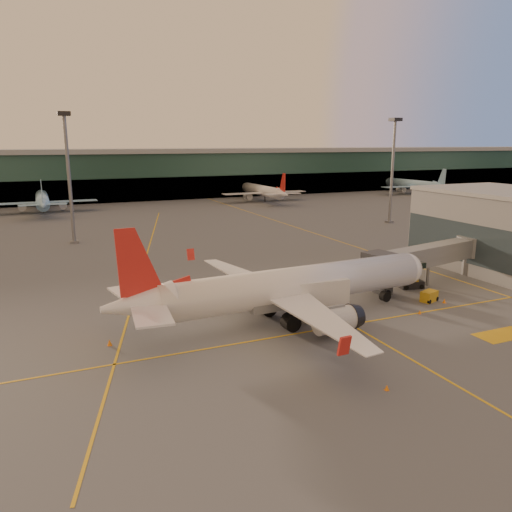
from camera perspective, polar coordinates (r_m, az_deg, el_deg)
name	(u,v)px	position (r m, az deg, el deg)	size (l,w,h in m)	color
ground	(337,348)	(50.75, 9.21, -10.37)	(600.00, 600.00, 0.00)	#4C4F54
taxi_markings	(161,260)	(87.77, -10.80, -0.43)	(100.12, 173.00, 0.01)	gold
terminal	(117,175)	(182.95, -15.57, 8.95)	(400.00, 20.00, 17.60)	#19382D
gate_building	(500,229)	(89.41, 26.11, 2.82)	(18.40, 22.40, 12.60)	slate
mast_west_near	(68,168)	(105.28, -20.66, 9.34)	(2.40, 2.40, 25.60)	slate
mast_east_near	(393,163)	(129.36, 15.37, 10.22)	(2.40, 2.40, 25.60)	slate
distant_aircraft_row	(58,211)	(158.33, -21.68, 4.77)	(290.00, 34.00, 13.00)	#8CC1EB
main_airplane	(287,288)	(56.10, 3.51, -3.68)	(39.97, 35.99, 12.06)	white
jet_bridge	(434,256)	(75.25, 19.70, 0.02)	(24.16, 7.92, 5.94)	slate
catering_truck	(321,296)	(57.53, 7.39, -4.59)	(6.32, 3.17, 4.78)	#C7501C
gpu_cart	(429,296)	(67.59, 19.19, -4.38)	(2.65, 2.07, 1.36)	#BA8C17
pushback_tug	(411,283)	(72.92, 17.33, -2.99)	(3.50, 2.35, 1.65)	black
cone_nose	(444,301)	(67.70, 20.73, -4.83)	(0.43, 0.43, 0.55)	orange
cone_tail	(110,343)	(52.74, -16.39, -9.48)	(0.49, 0.49, 0.62)	orange
cone_wing_right	(387,388)	(43.66, 14.73, -14.34)	(0.38, 0.38, 0.48)	orange
cone_wing_left	(231,282)	(71.55, -2.92, -3.02)	(0.49, 0.49, 0.62)	orange
cone_fwd	(420,312)	(62.58, 18.22, -6.09)	(0.38, 0.38, 0.48)	orange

